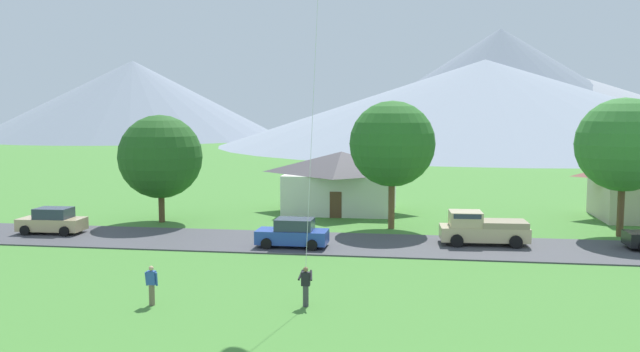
# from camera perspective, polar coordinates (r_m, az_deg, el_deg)

# --- Properties ---
(road_strip) EXTENTS (160.00, 6.74, 0.08)m
(road_strip) POSITION_cam_1_polar(r_m,az_deg,el_deg) (39.98, 3.51, -5.95)
(road_strip) COLOR #424247
(road_strip) RESTS_ON ground
(mountain_central_ridge) EXTENTS (111.36, 111.36, 18.96)m
(mountain_central_ridge) POSITION_cam_1_polar(r_m,az_deg,el_deg) (181.53, 19.47, 5.87)
(mountain_central_ridge) COLOR #8E939E
(mountain_central_ridge) RESTS_ON ground
(mountain_far_east_ridge) EXTENTS (93.52, 93.52, 29.44)m
(mountain_far_east_ridge) POSITION_cam_1_polar(r_m,az_deg,el_deg) (180.91, 15.36, 7.66)
(mountain_far_east_ridge) COLOR slate
(mountain_far_east_ridge) RESTS_ON ground
(mountain_west_ridge) EXTENTS (87.24, 87.24, 22.39)m
(mountain_west_ridge) POSITION_cam_1_polar(r_m,az_deg,el_deg) (199.96, -15.93, 6.43)
(mountain_west_ridge) COLOR gray
(mountain_west_ridge) RESTS_ON ground
(mountain_far_west_ridge) EXTENTS (122.13, 122.13, 19.65)m
(mountain_far_west_ridge) POSITION_cam_1_polar(r_m,az_deg,el_deg) (156.36, 14.12, 6.22)
(mountain_far_west_ridge) COLOR gray
(mountain_far_west_ridge) RESTS_ON ground
(house_leftmost) EXTENTS (9.26, 7.80, 4.81)m
(house_leftmost) POSITION_cam_1_polar(r_m,az_deg,el_deg) (52.94, 1.87, -0.37)
(house_leftmost) COLOR silver
(house_leftmost) RESTS_ON ground
(tree_near_left) EXTENTS (5.87, 5.87, 8.79)m
(tree_near_left) POSITION_cam_1_polar(r_m,az_deg,el_deg) (44.95, 6.30, 2.79)
(tree_near_left) COLOR brown
(tree_near_left) RESTS_ON ground
(tree_left_of_center) EXTENTS (6.04, 6.04, 7.81)m
(tree_left_of_center) POSITION_cam_1_polar(r_m,az_deg,el_deg) (48.71, -13.73, 1.64)
(tree_left_of_center) COLOR brown
(tree_left_of_center) RESTS_ON ground
(tree_center) EXTENTS (6.02, 6.02, 8.95)m
(tree_center) POSITION_cam_1_polar(r_m,az_deg,el_deg) (46.15, 24.93, 2.47)
(tree_center) COLOR brown
(tree_center) RESTS_ON ground
(parked_car_tan_west_end) EXTENTS (4.25, 2.18, 1.68)m
(parked_car_tan_west_end) POSITION_cam_1_polar(r_m,az_deg,el_deg) (46.56, -22.27, -3.67)
(parked_car_tan_west_end) COLOR tan
(parked_car_tan_west_end) RESTS_ON road_strip
(parked_car_blue_mid_east) EXTENTS (4.22, 2.12, 1.68)m
(parked_car_blue_mid_east) POSITION_cam_1_polar(r_m,az_deg,el_deg) (38.93, -2.38, -5.02)
(parked_car_blue_mid_east) COLOR #2847A8
(parked_car_blue_mid_east) RESTS_ON road_strip
(pickup_truck_sand_west_side) EXTENTS (5.29, 2.52, 1.99)m
(pickup_truck_sand_west_side) POSITION_cam_1_polar(r_m,az_deg,el_deg) (40.73, 13.88, -4.43)
(pickup_truck_sand_west_side) COLOR #C6B284
(pickup_truck_sand_west_side) RESTS_ON road_strip
(watcher_person) EXTENTS (0.56, 0.24, 1.68)m
(watcher_person) POSITION_cam_1_polar(r_m,az_deg,el_deg) (28.63, -14.45, -9.14)
(watcher_person) COLOR #70604C
(watcher_person) RESTS_ON ground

